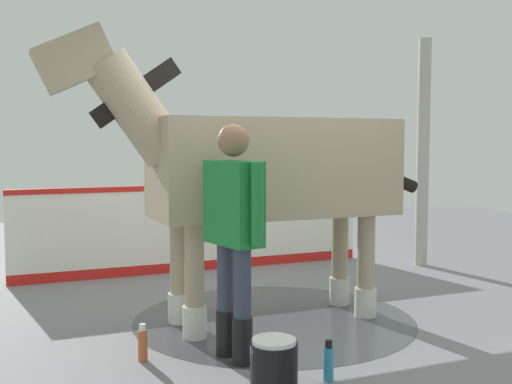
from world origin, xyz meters
TOP-DOWN VIEW (x-y plane):
  - ground_plane at (0.00, 0.00)m, footprint 16.00×16.00m
  - wet_patch at (0.09, -0.02)m, footprint 2.54×2.54m
  - barrier_wall at (2.42, 0.19)m, footprint 0.49×4.46m
  - roof_post_far at (1.88, -2.67)m, footprint 0.16×0.16m
  - horse at (0.08, 0.11)m, footprint 1.05×3.56m
  - handler at (-0.80, 0.60)m, footprint 0.67×0.36m
  - wash_bucket at (-1.45, 0.51)m, footprint 0.31×0.31m
  - bottle_shampoo at (-1.38, 0.10)m, footprint 0.07×0.07m
  - bottle_spray at (-0.63, 1.25)m, footprint 0.07×0.07m

SIDE VIEW (x-z plane):
  - ground_plane at x=0.00m, z-range -0.02..0.00m
  - wet_patch at x=0.09m, z-range 0.00..0.00m
  - bottle_shampoo at x=-1.38m, z-range -0.01..0.27m
  - bottle_spray at x=-0.63m, z-range -0.01..0.27m
  - wash_bucket at x=-1.45m, z-range 0.00..0.35m
  - barrier_wall at x=2.42m, z-range -0.04..1.04m
  - handler at x=-0.80m, z-range 0.14..1.88m
  - horse at x=0.08m, z-range 0.11..2.63m
  - roof_post_far at x=1.88m, z-range 0.00..2.92m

